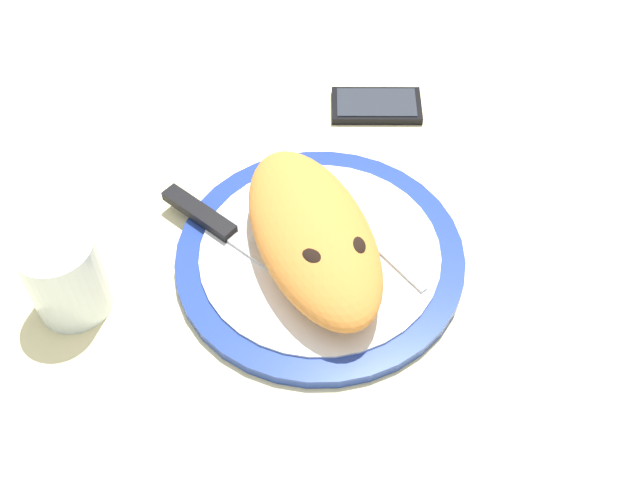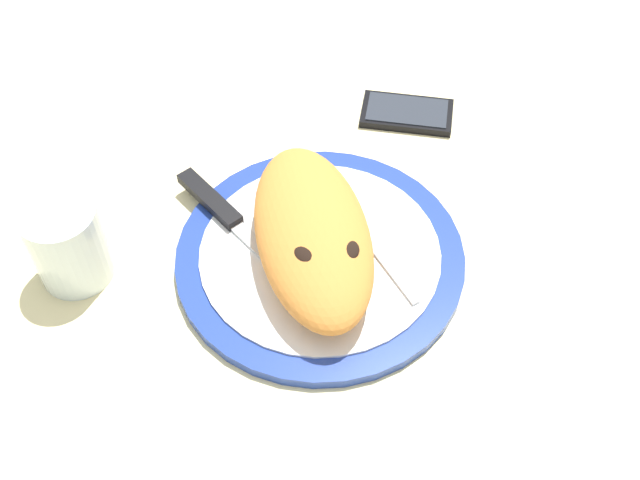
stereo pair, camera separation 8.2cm
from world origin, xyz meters
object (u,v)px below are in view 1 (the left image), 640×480
(plate, at_px, (320,256))
(calzone, at_px, (313,235))
(fork, at_px, (365,235))
(water_glass, at_px, (67,279))
(smartphone, at_px, (376,105))
(knife, at_px, (222,229))

(plate, relative_size, calzone, 1.18)
(fork, bearing_deg, plate, 84.73)
(fork, xyz_separation_m, water_glass, (0.08, 0.31, 0.02))
(smartphone, height_order, water_glass, water_glass)
(plate, xyz_separation_m, fork, (-0.01, -0.05, 0.01))
(calzone, bearing_deg, knife, 42.77)
(plate, distance_m, fork, 0.06)
(knife, distance_m, water_glass, 0.17)
(calzone, distance_m, water_glass, 0.26)
(water_glass, bearing_deg, fork, -104.86)
(plate, relative_size, fork, 1.98)
(water_glass, bearing_deg, smartphone, -76.32)
(fork, height_order, knife, knife)
(knife, relative_size, water_glass, 2.47)
(calzone, distance_m, fork, 0.07)
(plate, relative_size, knife, 1.31)
(plate, height_order, fork, fork)
(fork, height_order, water_glass, water_glass)
(knife, bearing_deg, fork, -121.44)
(calzone, height_order, smartphone, calzone)
(knife, distance_m, smartphone, 0.29)
(fork, relative_size, knife, 0.66)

